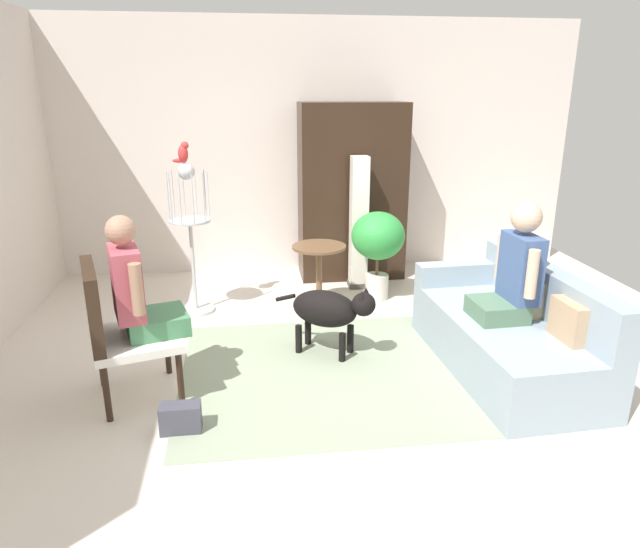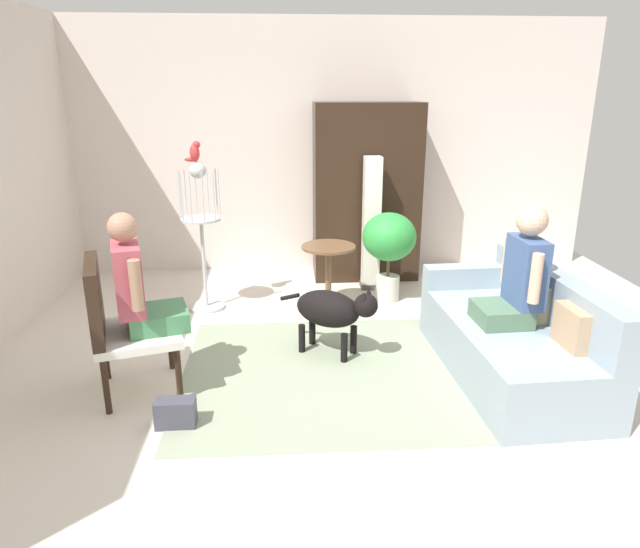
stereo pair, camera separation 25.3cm
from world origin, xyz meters
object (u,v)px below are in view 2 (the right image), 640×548
armchair (116,319)px  parrot (195,152)px  couch (514,338)px  armoire_cabinet (366,192)px  round_end_table (328,268)px  person_on_couch (519,275)px  handbag (176,413)px  column_lamp (371,225)px  potted_plant (389,242)px  person_on_armchair (138,286)px  bird_cage_stand (202,237)px  dog (332,310)px

armchair → parrot: parrot is taller
couch → armoire_cabinet: size_ratio=0.94×
round_end_table → armoire_cabinet: armoire_cabinet is taller
person_on_couch → round_end_table: (-1.28, 1.47, -0.38)m
couch → handbag: size_ratio=7.09×
person_on_couch → column_lamp: column_lamp is taller
potted_plant → parrot: bearing=-176.4°
person_on_couch → potted_plant: bearing=111.3°
person_on_armchair → handbag: person_on_armchair is taller
bird_cage_stand → handbag: (0.06, -2.10, -0.64)m
armchair → dog: 1.65m
armchair → parrot: size_ratio=5.20×
round_end_table → armchair: bearing=-135.9°
bird_cage_stand → person_on_armchair: bearing=-98.3°
armoire_cabinet → couch: bearing=-72.1°
parrot → dog: bearing=-43.1°
dog → armoire_cabinet: 2.22m
armchair → person_on_armchair: size_ratio=1.17×
bird_cage_stand → handbag: size_ratio=5.59×
armchair → parrot: 1.93m
armchair → potted_plant: 2.84m
column_lamp → bird_cage_stand: bearing=-163.7°
armchair → potted_plant: armchair is taller
column_lamp → armoire_cabinet: (0.00, 0.46, 0.27)m
couch → round_end_table: couch is taller
armchair → column_lamp: 3.01m
armchair → handbag: size_ratio=3.84×
couch → bird_cage_stand: (-2.52, 1.52, 0.44)m
parrot → potted_plant: parrot is taller
person_on_armchair → couch: bearing=1.4°
person_on_armchair → parrot: 1.77m
parrot → potted_plant: bearing=3.6°
handbag → dog: bearing=41.8°
potted_plant → handbag: bearing=-128.9°
round_end_table → dog: size_ratio=0.84×
handbag → person_on_armchair: bearing=119.8°
round_end_table → bird_cage_stand: (-1.22, 0.08, 0.32)m
potted_plant → armoire_cabinet: size_ratio=0.47×
column_lamp → dog: bearing=-109.1°
potted_plant → armchair: bearing=-142.0°
person_on_couch → armoire_cabinet: 2.63m
couch → armchair: armchair is taller
potted_plant → bird_cage_stand: bearing=-176.4°
dog → round_end_table: bearing=87.1°
dog → column_lamp: 1.73m
person_on_armchair → bird_cage_stand: bearing=81.7°
armchair → dog: armchair is taller
armchair → armoire_cabinet: 3.37m
person_on_couch → parrot: bearing=148.4°
handbag → armchair: bearing=134.3°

